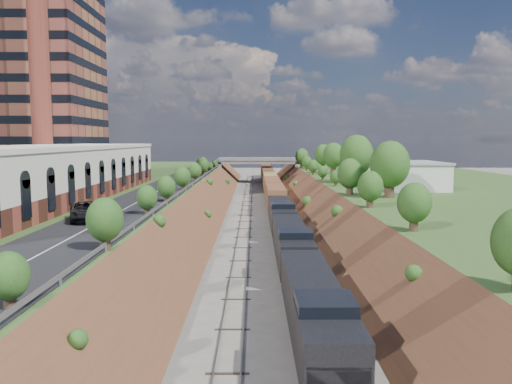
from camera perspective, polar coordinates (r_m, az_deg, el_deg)
The scene contains 19 objects.
ground at distance 29.46m, azimuth 2.11°, elevation -19.63°, with size 400.00×400.00×0.00m, color #6B665B.
platform_left at distance 92.80m, azimuth -20.27°, elevation -0.71°, with size 44.00×180.00×5.00m, color #3C5523.
platform_right at distance 93.58m, azimuth 21.21°, elevation -0.69°, with size 44.00×180.00×5.00m, color #3C5523.
embankment_left at distance 88.03m, azimuth -6.63°, elevation -2.36°, with size 7.07×180.00×7.07m, color brown.
embankment_right at distance 88.31m, azimuth 7.72°, elevation -2.35°, with size 7.07×180.00×7.07m, color brown.
rail_left_track at distance 87.47m, azimuth -1.15°, elevation -2.32°, with size 1.58×180.00×0.18m, color gray.
rail_right_track at distance 87.54m, azimuth 2.26°, elevation -2.31°, with size 1.58×180.00×0.18m, color gray.
road at distance 88.07m, azimuth -9.58°, elevation 0.91°, with size 8.00×180.00×0.10m, color black.
guardrail at distance 87.25m, azimuth -6.95°, elevation 1.23°, with size 0.10×171.00×0.70m.
commercial_building at distance 70.05m, azimuth -22.76°, elevation 2.07°, with size 14.30×62.30×7.00m.
highrise_tower at distance 109.35m, azimuth -24.27°, elevation 16.09°, with size 22.00×22.00×53.90m.
smokestack at distance 90.45m, azimuth -23.53°, elevation 13.30°, with size 3.20×3.20×40.00m, color brown.
overpass at distance 148.75m, azimuth 0.26°, elevation 2.98°, with size 24.50×8.30×7.40m.
white_building_near at distance 82.50m, azimuth 17.19°, elevation 1.74°, with size 9.00×12.00×4.00m, color silver.
white_building_far at distance 103.56m, azimuth 13.31°, elevation 2.55°, with size 8.00×10.00×3.60m, color silver.
tree_right_large at distance 69.04m, azimuth 15.05°, elevation 3.01°, with size 5.25×5.25×7.61m.
tree_left_crest at distance 48.10m, azimuth -13.02°, elevation -0.96°, with size 2.45×2.45×3.55m.
freight_train at distance 102.84m, azimuth 1.90°, elevation 0.36°, with size 3.09×157.55×4.61m.
suv at distance 50.06m, azimuth -18.79°, elevation -2.06°, with size 2.98×6.46×1.80m, color black.
Camera 1 is at (-1.09, -26.54, 12.74)m, focal length 35.00 mm.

